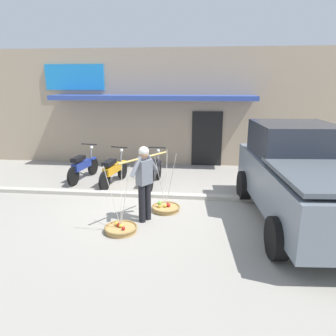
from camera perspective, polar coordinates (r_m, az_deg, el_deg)
ground_plane at (r=7.95m, az=-3.56°, el=-6.97°), size 90.00×90.00×0.00m
sidewalk_curb at (r=8.57m, az=-2.80°, el=-4.91°), size 20.00×0.24×0.10m
fruit_vendor at (r=6.85m, az=-4.32°, el=-1.99°), size 0.84×1.23×1.70m
fruit_basket_left_side at (r=7.66m, az=-0.41°, el=-7.21°), size 0.69×0.69×1.45m
fruit_basket_right_side at (r=6.72m, az=-8.55°, el=-10.76°), size 0.69×0.69×1.45m
motorcycle_nearest_shop at (r=10.27m, az=-15.21°, el=0.32°), size 0.54×1.81×1.09m
motorcycle_second_in_row at (r=9.59m, az=-9.89°, el=-0.42°), size 0.55×1.81×1.09m
motorcycle_third_in_row at (r=9.39m, az=-2.51°, el=-0.53°), size 0.54×1.82×1.09m
parked_truck at (r=7.41m, az=23.13°, el=-1.43°), size 2.41×4.82×2.10m
storefront_building at (r=14.18m, az=-1.02°, el=11.56°), size 13.00×6.00×4.20m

